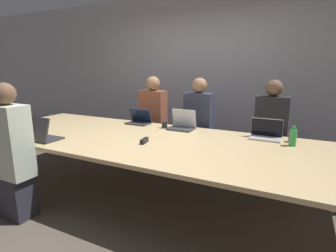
{
  "coord_description": "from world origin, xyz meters",
  "views": [
    {
      "loc": [
        1.52,
        -2.52,
        1.54
      ],
      "look_at": [
        0.21,
        0.1,
        0.89
      ],
      "focal_mm": 28.0,
      "sensor_mm": 36.0,
      "label": 1
    }
  ],
  "objects_px": {
    "cup_far_center": "(164,125)",
    "laptop_far_center": "(183,123)",
    "laptop_near_left": "(41,134)",
    "laptop_far_midleft": "(139,119)",
    "person_near_left": "(12,155)",
    "cup_far_right": "(292,137)",
    "bottle_near_left": "(36,128)",
    "person_far_center": "(198,127)",
    "cup_near_left": "(32,133)",
    "person_far_right": "(270,135)",
    "laptop_far_right": "(266,133)",
    "person_far_midleft": "(153,122)",
    "stapler": "(144,141)",
    "bottle_far_right": "(293,137)"
  },
  "relations": [
    {
      "from": "person_near_left",
      "to": "stapler",
      "type": "bearing_deg",
      "value": -143.37
    },
    {
      "from": "person_near_left",
      "to": "laptop_far_midleft",
      "type": "distance_m",
      "value": 1.7
    },
    {
      "from": "cup_near_left",
      "to": "person_far_center",
      "type": "bearing_deg",
      "value": 46.84
    },
    {
      "from": "cup_far_right",
      "to": "stapler",
      "type": "relative_size",
      "value": 0.66
    },
    {
      "from": "laptop_far_midleft",
      "to": "stapler",
      "type": "bearing_deg",
      "value": -54.31
    },
    {
      "from": "bottle_far_right",
      "to": "laptop_far_center",
      "type": "height_order",
      "value": "laptop_far_center"
    },
    {
      "from": "laptop_near_left",
      "to": "laptop_far_center",
      "type": "bearing_deg",
      "value": -133.27
    },
    {
      "from": "laptop_far_center",
      "to": "laptop_far_midleft",
      "type": "distance_m",
      "value": 0.7
    },
    {
      "from": "person_near_left",
      "to": "person_far_right",
      "type": "bearing_deg",
      "value": -138.06
    },
    {
      "from": "person_far_right",
      "to": "stapler",
      "type": "xyz_separation_m",
      "value": [
        -1.17,
        -1.22,
        0.09
      ]
    },
    {
      "from": "cup_near_left",
      "to": "person_far_center",
      "type": "distance_m",
      "value": 2.2
    },
    {
      "from": "stapler",
      "to": "laptop_near_left",
      "type": "bearing_deg",
      "value": -167.2
    },
    {
      "from": "laptop_near_left",
      "to": "person_far_right",
      "type": "bearing_deg",
      "value": -143.59
    },
    {
      "from": "cup_far_center",
      "to": "laptop_far_midleft",
      "type": "xyz_separation_m",
      "value": [
        -0.46,
        0.08,
        0.02
      ]
    },
    {
      "from": "person_near_left",
      "to": "bottle_near_left",
      "type": "height_order",
      "value": "person_near_left"
    },
    {
      "from": "laptop_far_right",
      "to": "person_far_midleft",
      "type": "relative_size",
      "value": 0.25
    },
    {
      "from": "cup_near_left",
      "to": "stapler",
      "type": "height_order",
      "value": "cup_near_left"
    },
    {
      "from": "cup_far_right",
      "to": "person_far_midleft",
      "type": "distance_m",
      "value": 2.11
    },
    {
      "from": "person_far_right",
      "to": "laptop_far_right",
      "type": "bearing_deg",
      "value": -91.57
    },
    {
      "from": "cup_near_left",
      "to": "person_far_midleft",
      "type": "distance_m",
      "value": 1.8
    },
    {
      "from": "bottle_far_right",
      "to": "laptop_far_midleft",
      "type": "distance_m",
      "value": 2.06
    },
    {
      "from": "stapler",
      "to": "laptop_far_center",
      "type": "bearing_deg",
      "value": 73.53
    },
    {
      "from": "person_far_midleft",
      "to": "cup_far_right",
      "type": "bearing_deg",
      "value": -13.64
    },
    {
      "from": "bottle_near_left",
      "to": "laptop_far_center",
      "type": "bearing_deg",
      "value": 38.22
    },
    {
      "from": "bottle_near_left",
      "to": "cup_far_right",
      "type": "bearing_deg",
      "value": 21.26
    },
    {
      "from": "cup_far_center",
      "to": "stapler",
      "type": "height_order",
      "value": "cup_far_center"
    },
    {
      "from": "laptop_far_center",
      "to": "laptop_far_midleft",
      "type": "bearing_deg",
      "value": 178.55
    },
    {
      "from": "bottle_near_left",
      "to": "cup_far_center",
      "type": "height_order",
      "value": "bottle_near_left"
    },
    {
      "from": "cup_far_center",
      "to": "laptop_far_center",
      "type": "bearing_deg",
      "value": 15.26
    },
    {
      "from": "bottle_far_right",
      "to": "person_far_midleft",
      "type": "bearing_deg",
      "value": 162.31
    },
    {
      "from": "person_near_left",
      "to": "cup_far_right",
      "type": "bearing_deg",
      "value": -148.15
    },
    {
      "from": "bottle_near_left",
      "to": "cup_near_left",
      "type": "bearing_deg",
      "value": -85.25
    },
    {
      "from": "laptop_far_center",
      "to": "person_far_right",
      "type": "bearing_deg",
      "value": 20.84
    },
    {
      "from": "cup_far_right",
      "to": "laptop_far_center",
      "type": "xyz_separation_m",
      "value": [
        -1.34,
        0.05,
        0.02
      ]
    },
    {
      "from": "laptop_near_left",
      "to": "cup_near_left",
      "type": "xyz_separation_m",
      "value": [
        -0.24,
        0.06,
        -0.03
      ]
    },
    {
      "from": "cup_near_left",
      "to": "laptop_far_midleft",
      "type": "xyz_separation_m",
      "value": [
        0.73,
        1.21,
        0.02
      ]
    },
    {
      "from": "stapler",
      "to": "person_near_left",
      "type": "bearing_deg",
      "value": -152.79
    },
    {
      "from": "person_far_center",
      "to": "cup_far_center",
      "type": "height_order",
      "value": "person_far_center"
    },
    {
      "from": "stapler",
      "to": "cup_far_right",
      "type": "bearing_deg",
      "value": 18.52
    },
    {
      "from": "cup_far_right",
      "to": "laptop_far_midleft",
      "type": "height_order",
      "value": "laptop_far_midleft"
    },
    {
      "from": "laptop_near_left",
      "to": "bottle_near_left",
      "type": "height_order",
      "value": "laptop_near_left"
    },
    {
      "from": "laptop_far_right",
      "to": "laptop_far_midleft",
      "type": "distance_m",
      "value": 1.76
    },
    {
      "from": "person_far_center",
      "to": "cup_far_center",
      "type": "relative_size",
      "value": 15.76
    },
    {
      "from": "cup_near_left",
      "to": "laptop_far_right",
      "type": "bearing_deg",
      "value": 25.25
    },
    {
      "from": "person_far_midleft",
      "to": "laptop_far_midleft",
      "type": "bearing_deg",
      "value": -88.2
    },
    {
      "from": "laptop_near_left",
      "to": "laptop_far_midleft",
      "type": "distance_m",
      "value": 1.36
    },
    {
      "from": "laptop_near_left",
      "to": "person_near_left",
      "type": "xyz_separation_m",
      "value": [
        0.01,
        -0.36,
        -0.13
      ]
    },
    {
      "from": "person_far_right",
      "to": "person_far_midleft",
      "type": "xyz_separation_m",
      "value": [
        -1.78,
        0.04,
        0.01
      ]
    },
    {
      "from": "bottle_far_right",
      "to": "stapler",
      "type": "height_order",
      "value": "bottle_far_right"
    },
    {
      "from": "cup_far_center",
      "to": "stapler",
      "type": "distance_m",
      "value": 0.76
    }
  ]
}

